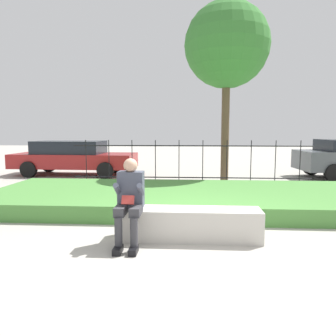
{
  "coord_description": "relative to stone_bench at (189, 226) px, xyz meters",
  "views": [
    {
      "loc": [
        -0.04,
        -4.99,
        1.71
      ],
      "look_at": [
        -0.54,
        2.51,
        0.83
      ],
      "focal_mm": 35.0,
      "sensor_mm": 36.0,
      "label": 1
    }
  ],
  "objects": [
    {
      "name": "iron_fence",
      "position": [
        0.03,
        4.8,
        0.52
      ],
      "size": [
        7.12,
        0.03,
        1.41
      ],
      "color": "black",
      "rests_on": "ground_plane"
    },
    {
      "name": "person_seated_reader",
      "position": [
        -0.89,
        -0.29,
        0.49
      ],
      "size": [
        0.42,
        0.73,
        1.29
      ],
      "color": "black",
      "rests_on": "ground_plane"
    },
    {
      "name": "tree_behind_fence",
      "position": [
        1.14,
        5.74,
        4.11
      ],
      "size": [
        2.67,
        2.67,
        5.69
      ],
      "color": "brown",
      "rests_on": "ground_plane"
    },
    {
      "name": "car_parked_left",
      "position": [
        -4.42,
        7.14,
        0.47
      ],
      "size": [
        4.62,
        1.91,
        1.3
      ],
      "rotation": [
        0.0,
        0.0,
        -0.03
      ],
      "color": "maroon",
      "rests_on": "ground_plane"
    },
    {
      "name": "stone_bench",
      "position": [
        0.0,
        0.0,
        0.0
      ],
      "size": [
        2.21,
        0.5,
        0.49
      ],
      "color": "beige",
      "rests_on": "ground_plane"
    },
    {
      "name": "ground_plane",
      "position": [
        0.03,
        0.0,
        -0.22
      ],
      "size": [
        60.0,
        60.0,
        0.0
      ],
      "primitive_type": "plane",
      "color": "#A8A399"
    },
    {
      "name": "grass_berm",
      "position": [
        0.03,
        2.36,
        -0.05
      ],
      "size": [
        9.12,
        3.33,
        0.33
      ],
      "color": "#4C893D",
      "rests_on": "ground_plane"
    }
  ]
}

